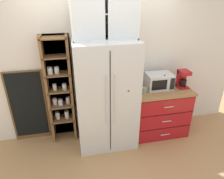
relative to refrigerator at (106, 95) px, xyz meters
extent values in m
plane|color=tan|center=(0.00, 0.00, -0.89)|extent=(10.79, 10.79, 0.00)
cube|color=silver|center=(0.00, 0.40, 0.38)|extent=(5.08, 0.10, 2.55)
cube|color=silver|center=(0.00, 0.00, 0.00)|extent=(0.96, 0.70, 1.78)
cube|color=black|center=(0.00, -0.35, 0.00)|extent=(0.01, 0.01, 1.64)
cylinder|color=silver|center=(-0.06, -0.36, 0.09)|extent=(0.02, 0.02, 0.80)
cylinder|color=silver|center=(0.06, -0.36, 0.09)|extent=(0.02, 0.02, 0.80)
cube|color=#A8161C|center=(0.27, -0.35, 0.21)|extent=(0.02, 0.01, 0.02)
cube|color=brown|center=(-0.72, 0.37, 0.02)|extent=(0.45, 0.04, 1.83)
cube|color=brown|center=(-0.91, 0.22, 0.02)|extent=(0.04, 0.25, 1.83)
cube|color=brown|center=(-0.54, 0.22, 0.02)|extent=(0.04, 0.25, 1.83)
cube|color=brown|center=(-0.72, 0.22, -0.50)|extent=(0.39, 0.25, 0.02)
cylinder|color=silver|center=(-0.81, 0.23, -0.43)|extent=(0.08, 0.08, 0.12)
cylinder|color=#E0C67F|center=(-0.81, 0.23, -0.45)|extent=(0.06, 0.06, 0.08)
cylinder|color=#B2B2B7|center=(-0.81, 0.23, -0.37)|extent=(0.07, 0.07, 0.01)
cylinder|color=silver|center=(-0.65, 0.22, -0.43)|extent=(0.08, 0.08, 0.13)
cylinder|color=white|center=(-0.65, 0.22, -0.45)|extent=(0.07, 0.07, 0.09)
cylinder|color=#B2B2B7|center=(-0.65, 0.22, -0.35)|extent=(0.07, 0.07, 0.01)
cube|color=brown|center=(-0.72, 0.22, -0.22)|extent=(0.39, 0.25, 0.02)
cylinder|color=silver|center=(-0.83, 0.23, -0.15)|extent=(0.08, 0.08, 0.11)
cylinder|color=brown|center=(-0.83, 0.23, -0.17)|extent=(0.07, 0.07, 0.08)
cylinder|color=#B2B2B7|center=(-0.83, 0.23, -0.09)|extent=(0.08, 0.08, 0.01)
cylinder|color=silver|center=(-0.73, 0.20, -0.16)|extent=(0.08, 0.08, 0.10)
cylinder|color=#2D2D2D|center=(-0.73, 0.20, -0.18)|extent=(0.07, 0.07, 0.07)
cylinder|color=#B2B2B7|center=(-0.73, 0.20, -0.11)|extent=(0.08, 0.08, 0.01)
cylinder|color=silver|center=(-0.61, 0.23, -0.16)|extent=(0.07, 0.07, 0.11)
cylinder|color=#B77A38|center=(-0.61, 0.23, -0.17)|extent=(0.06, 0.06, 0.07)
cylinder|color=#B2B2B7|center=(-0.61, 0.23, -0.10)|extent=(0.07, 0.07, 0.01)
cube|color=brown|center=(-0.72, 0.22, 0.06)|extent=(0.39, 0.25, 0.02)
cylinder|color=silver|center=(-0.80, 0.21, 0.12)|extent=(0.06, 0.06, 0.10)
cylinder|color=white|center=(-0.80, 0.21, 0.10)|extent=(0.06, 0.06, 0.07)
cylinder|color=#B2B2B7|center=(-0.80, 0.21, 0.17)|extent=(0.06, 0.06, 0.01)
cylinder|color=silver|center=(-0.64, 0.20, 0.12)|extent=(0.07, 0.07, 0.09)
cylinder|color=beige|center=(-0.64, 0.20, 0.10)|extent=(0.06, 0.06, 0.06)
cylinder|color=#B2B2B7|center=(-0.64, 0.20, 0.17)|extent=(0.07, 0.07, 0.01)
cube|color=brown|center=(-0.72, 0.22, 0.34)|extent=(0.39, 0.25, 0.02)
cylinder|color=silver|center=(-0.83, 0.20, 0.40)|extent=(0.08, 0.08, 0.10)
cylinder|color=#CCB78C|center=(-0.83, 0.20, 0.39)|extent=(0.07, 0.07, 0.07)
cylinder|color=#B2B2B7|center=(-0.83, 0.20, 0.46)|extent=(0.08, 0.08, 0.01)
cylinder|color=silver|center=(-0.73, 0.21, 0.40)|extent=(0.07, 0.07, 0.10)
cylinder|color=#382316|center=(-0.73, 0.21, 0.39)|extent=(0.06, 0.06, 0.07)
cylinder|color=#B2B2B7|center=(-0.73, 0.21, 0.46)|extent=(0.07, 0.07, 0.01)
cube|color=brown|center=(-0.72, 0.22, 0.62)|extent=(0.39, 0.25, 0.02)
cube|color=brown|center=(-0.72, 0.22, 0.90)|extent=(0.39, 0.25, 0.02)
cube|color=#A8161C|center=(0.99, 0.05, -0.47)|extent=(0.95, 0.60, 0.84)
cube|color=#9E7042|center=(0.99, 0.05, -0.03)|extent=(0.98, 0.63, 0.04)
cube|color=black|center=(0.99, -0.26, -0.62)|extent=(0.93, 0.00, 0.01)
cube|color=silver|center=(0.99, -0.27, -0.75)|extent=(0.16, 0.01, 0.01)
cube|color=black|center=(0.99, -0.26, -0.34)|extent=(0.93, 0.00, 0.01)
cube|color=silver|center=(0.99, -0.27, -0.47)|extent=(0.16, 0.01, 0.01)
cube|color=black|center=(0.99, -0.26, -0.06)|extent=(0.93, 0.00, 0.01)
cube|color=silver|center=(0.99, -0.27, -0.19)|extent=(0.16, 0.01, 0.01)
cube|color=silver|center=(0.94, 0.10, 0.12)|extent=(0.44, 0.32, 0.26)
cube|color=black|center=(0.88, -0.07, 0.12)|extent=(0.26, 0.01, 0.17)
cube|color=black|center=(1.11, -0.07, 0.12)|extent=(0.08, 0.01, 0.20)
cube|color=#A8161C|center=(1.36, 0.03, 0.01)|extent=(0.17, 0.20, 0.03)
cube|color=#A8161C|center=(1.36, 0.10, 0.14)|extent=(0.17, 0.06, 0.30)
cube|color=#A8161C|center=(1.36, 0.03, 0.27)|extent=(0.17, 0.20, 0.06)
cylinder|color=black|center=(1.36, 0.02, 0.08)|extent=(0.11, 0.11, 0.12)
cylinder|color=#8CA37F|center=(0.64, -0.03, 0.04)|extent=(0.08, 0.08, 0.09)
torus|color=#8CA37F|center=(0.69, -0.03, 0.04)|extent=(0.05, 0.01, 0.05)
cylinder|color=red|center=(0.99, 0.01, 0.04)|extent=(0.08, 0.08, 0.10)
torus|color=red|center=(1.04, 0.01, 0.04)|extent=(0.05, 0.01, 0.05)
cylinder|color=brown|center=(0.99, 0.01, 0.09)|extent=(0.06, 0.06, 0.19)
cone|color=brown|center=(0.99, 0.01, 0.19)|extent=(0.06, 0.06, 0.04)
cylinder|color=brown|center=(0.99, 0.01, 0.22)|extent=(0.02, 0.02, 0.07)
cylinder|color=black|center=(0.99, 0.01, 0.26)|extent=(0.02, 0.02, 0.01)
cube|color=silver|center=(0.00, 0.17, 1.24)|extent=(0.92, 0.02, 0.70)
cube|color=silver|center=(0.00, 0.02, 0.90)|extent=(0.92, 0.32, 0.02)
cube|color=silver|center=(-0.45, 0.02, 1.24)|extent=(0.02, 0.32, 0.70)
cube|color=silver|center=(0.45, 0.02, 1.24)|extent=(0.02, 0.32, 0.70)
cube|color=silver|center=(0.00, 0.02, 1.24)|extent=(0.89, 0.30, 0.02)
cube|color=silver|center=(-0.23, -0.13, 1.24)|extent=(0.42, 0.01, 0.66)
cube|color=silver|center=(0.23, -0.13, 1.24)|extent=(0.42, 0.01, 0.66)
cylinder|color=silver|center=(-0.32, 0.02, 0.91)|extent=(0.05, 0.05, 0.00)
cylinder|color=silver|center=(-0.32, 0.02, 0.95)|extent=(0.01, 0.01, 0.07)
cone|color=silver|center=(-0.32, 0.02, 1.01)|extent=(0.06, 0.06, 0.05)
cylinder|color=silver|center=(-0.11, 0.02, 0.91)|extent=(0.05, 0.05, 0.00)
cylinder|color=silver|center=(-0.11, 0.02, 0.95)|extent=(0.01, 0.01, 0.07)
cone|color=silver|center=(-0.11, 0.02, 1.01)|extent=(0.06, 0.06, 0.05)
cylinder|color=silver|center=(0.11, 0.02, 0.91)|extent=(0.05, 0.05, 0.00)
cylinder|color=silver|center=(0.11, 0.02, 0.95)|extent=(0.01, 0.01, 0.07)
cone|color=silver|center=(0.11, 0.02, 1.01)|extent=(0.06, 0.06, 0.05)
cylinder|color=silver|center=(0.32, 0.02, 0.91)|extent=(0.05, 0.05, 0.00)
cylinder|color=silver|center=(0.32, 0.02, 0.95)|extent=(0.01, 0.01, 0.07)
cone|color=silver|center=(0.32, 0.02, 1.01)|extent=(0.06, 0.06, 0.05)
cylinder|color=white|center=(-0.28, 0.02, 1.28)|extent=(0.06, 0.06, 0.07)
cylinder|color=white|center=(0.28, 0.02, 1.28)|extent=(0.06, 0.06, 0.07)
cube|color=brown|center=(-1.27, 0.33, -0.25)|extent=(0.60, 0.04, 1.28)
cube|color=black|center=(-1.27, 0.31, -0.22)|extent=(0.54, 0.01, 1.18)
camera|label=1|loc=(-0.51, -2.88, 1.52)|focal=32.88mm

